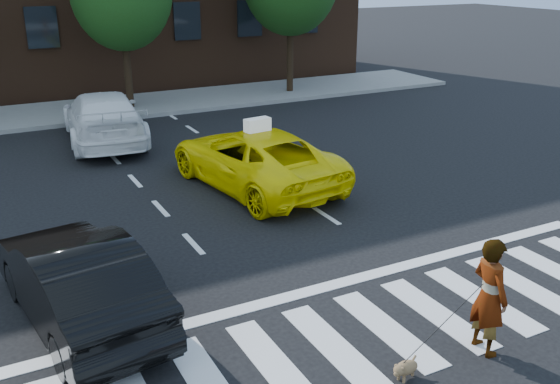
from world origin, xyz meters
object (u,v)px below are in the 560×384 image
taxi (254,158)px  woman (489,296)px  black_sedan (77,280)px  white_suv (103,117)px  dog (405,368)px

taxi → woman: 8.10m
taxi → black_sedan: 6.90m
white_suv → dog: 14.14m
white_suv → woman: bearing=105.6°
black_sedan → taxi: bearing=-146.9°
black_sedan → white_suv: white_suv is taller
white_suv → dog: bearing=99.7°
black_sedan → white_suv: (2.79, 10.49, 0.07)m
taxi → white_suv: size_ratio=0.97×
taxi → black_sedan: bearing=33.0°
white_suv → dog: size_ratio=11.04×
woman → dog: (-1.47, -0.01, -0.73)m
black_sedan → white_suv: bearing=-112.5°
woman → black_sedan: bearing=59.3°
woman → dog: bearing=94.9°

